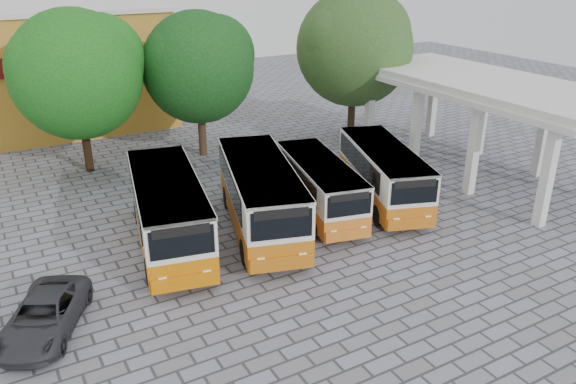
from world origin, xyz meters
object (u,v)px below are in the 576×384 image
bus_centre_left (261,194)px  parked_car (44,316)px  bus_far_right (383,171)px  bus_centre_right (320,184)px  bus_far_left (168,208)px

bus_centre_left → parked_car: bus_centre_left is taller
bus_far_right → parked_car: bearing=-150.6°
bus_centre_right → bus_far_right: 3.50m
bus_far_left → parked_car: size_ratio=2.00×
bus_far_left → parked_car: (-5.54, -3.69, -1.15)m
bus_far_left → bus_centre_right: bearing=8.9°
bus_far_left → bus_far_right: bus_far_left is taller
bus_far_right → parked_car: bus_far_right is taller
bus_far_left → bus_far_right: bearing=7.5°
bus_centre_left → bus_centre_right: bus_centre_left is taller
bus_centre_left → bus_far_right: bearing=15.3°
bus_far_left → bus_centre_left: bearing=3.0°
bus_centre_right → bus_far_right: bus_far_right is taller
bus_far_left → bus_centre_right: bus_far_left is taller
parked_car → bus_centre_left: bearing=45.4°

